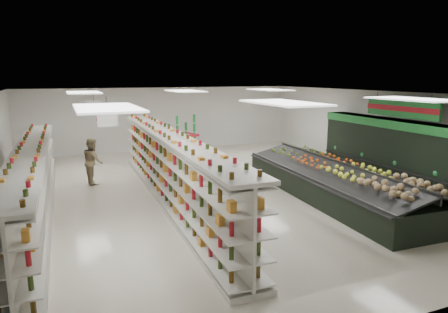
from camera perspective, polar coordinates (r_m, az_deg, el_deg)
name	(u,v)px	position (r m, az deg, el deg)	size (l,w,h in m)	color
floor	(221,189)	(13.63, -0.48, -4.65)	(16.00, 16.00, 0.00)	beige
ceiling	(221,94)	(13.11, -0.50, 8.92)	(14.00, 16.00, 0.02)	white
wall_back	(163,119)	(20.85, -8.67, 5.32)	(14.00, 0.02, 3.20)	silver
wall_front	(417,223)	(6.75, 25.82, -8.59)	(14.00, 0.02, 3.20)	silver
wall_right	(384,132)	(17.11, 21.89, 3.31)	(0.02, 16.00, 3.20)	silver
produce_wall_case	(404,147)	(15.79, 24.31, 1.18)	(0.93, 8.00, 2.20)	black
aisle_sign_near	(107,118)	(10.27, -16.34, 5.25)	(0.52, 0.06, 0.75)	white
aisle_sign_far	(94,107)	(14.24, -18.07, 6.76)	(0.52, 0.06, 0.75)	white
hortifruti_banner	(401,109)	(15.42, 24.00, 6.27)	(0.12, 3.20, 0.95)	#1F772E
gondola_left	(33,187)	(11.77, -25.57, -4.00)	(0.87, 10.97, 1.90)	silver
gondola_center	(170,171)	(12.23, -7.72, -2.00)	(1.13, 12.02, 2.08)	silver
produce_island	(339,181)	(13.14, 16.13, -3.36)	(3.12, 7.79, 1.15)	black
soda_endcap	(182,137)	(19.44, -6.01, 2.76)	(1.63, 1.37, 1.78)	#B1141F
shopper_main	(222,191)	(10.71, -0.25, -4.89)	(0.56, 0.37, 1.53)	white
shopper_background	(93,161)	(14.85, -18.23, -0.62)	(0.80, 0.49, 1.64)	tan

